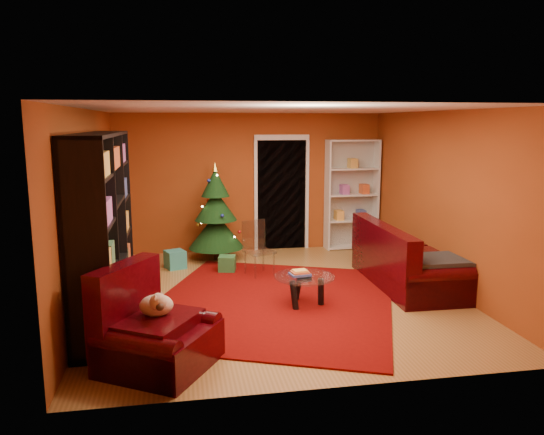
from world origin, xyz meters
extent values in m
cube|color=olive|center=(0.00, 0.00, -0.03)|extent=(5.00, 5.50, 0.05)
cube|color=silver|center=(0.00, 0.00, 2.62)|extent=(5.00, 5.50, 0.05)
cube|color=#943F17|center=(0.00, 2.77, 1.30)|extent=(5.00, 0.05, 2.60)
cube|color=#943F17|center=(-2.52, 0.00, 1.30)|extent=(0.05, 5.50, 2.60)
cube|color=#943F17|center=(2.52, 0.00, 1.30)|extent=(0.05, 5.50, 2.60)
cube|color=#660704|center=(-0.11, -0.33, 0.01)|extent=(4.31, 4.60, 0.02)
cube|color=teal|center=(-1.44, 1.67, 0.15)|extent=(0.39, 0.39, 0.30)
cube|color=#235D2C|center=(-0.59, 1.29, 0.13)|extent=(0.32, 0.32, 0.27)
cube|color=maroon|center=(-0.55, 2.59, 0.11)|extent=(0.23, 0.23, 0.22)
camera|label=1|loc=(-1.34, -7.14, 2.43)|focal=35.00mm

